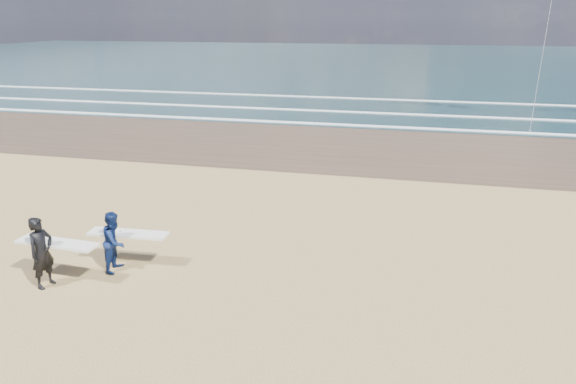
# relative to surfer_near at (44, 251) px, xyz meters

# --- Properties ---
(ocean) EXTENTS (220.00, 100.00, 0.02)m
(ocean) POSITION_rel_surfer_near_xyz_m (21.18, 71.16, -0.95)
(ocean) COLOR #183336
(ocean) RESTS_ON ground
(surfer_near) EXTENTS (2.22, 1.04, 1.88)m
(surfer_near) POSITION_rel_surfer_near_xyz_m (0.00, 0.00, 0.00)
(surfer_near) COLOR black
(surfer_near) RESTS_ON ground
(surfer_far) EXTENTS (2.23, 1.10, 1.68)m
(surfer_far) POSITION_rel_surfer_near_xyz_m (1.29, 1.22, -0.11)
(surfer_far) COLOR #0D1D4D
(surfer_far) RESTS_ON ground
(kite_1) EXTENTS (5.92, 4.75, 11.90)m
(kite_1) POSITION_rel_surfer_near_xyz_m (16.55, 25.15, 5.65)
(kite_1) COLOR slate
(kite_1) RESTS_ON ground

